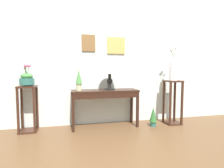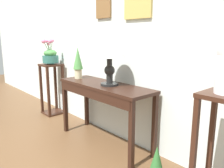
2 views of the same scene
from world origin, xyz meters
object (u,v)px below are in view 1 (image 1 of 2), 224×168
at_px(pedestal_stand_left, 28,109).
at_px(planter_bowl_wide_left, 27,78).
at_px(potted_plant_on_console, 79,79).
at_px(pedestal_stand_right, 173,102).
at_px(console_table, 105,95).
at_px(table_lamp, 110,70).
at_px(flower_vase_tall_right, 173,69).
at_px(potted_plant_floor, 153,116).

height_order(pedestal_stand_left, planter_bowl_wide_left, planter_bowl_wide_left).
xyz_separation_m(potted_plant_on_console, pedestal_stand_right, (1.88, -0.09, -0.49)).
bearing_deg(planter_bowl_wide_left, console_table, -2.73).
xyz_separation_m(table_lamp, planter_bowl_wide_left, (-1.48, 0.04, -0.15)).
xyz_separation_m(pedestal_stand_left, flower_vase_tall_right, (2.77, -0.16, 0.71)).
bearing_deg(table_lamp, potted_plant_on_console, -177.53).
bearing_deg(potted_plant_on_console, planter_bowl_wide_left, 175.72).
height_order(pedestal_stand_left, potted_plant_floor, pedestal_stand_left).
relative_size(console_table, flower_vase_tall_right, 1.91).
xyz_separation_m(table_lamp, pedestal_stand_left, (-1.48, 0.04, -0.70)).
relative_size(potted_plant_on_console, pedestal_stand_left, 0.48).
bearing_deg(console_table, flower_vase_tall_right, -3.68).
xyz_separation_m(pedestal_stand_left, pedestal_stand_right, (2.77, -0.16, 0.03)).
height_order(table_lamp, flower_vase_tall_right, flower_vase_tall_right).
bearing_deg(console_table, potted_plant_floor, -10.74).
bearing_deg(pedestal_stand_left, console_table, -2.85).
bearing_deg(flower_vase_tall_right, potted_plant_floor, -169.58).
bearing_deg(potted_plant_floor, pedestal_stand_right, 10.34).
bearing_deg(console_table, planter_bowl_wide_left, 177.27).
distance_m(pedestal_stand_left, pedestal_stand_right, 2.78).
height_order(console_table, pedestal_stand_right, pedestal_stand_right).
bearing_deg(planter_bowl_wide_left, table_lamp, -1.61).
bearing_deg(potted_plant_floor, console_table, 169.26).
bearing_deg(potted_plant_floor, flower_vase_tall_right, 10.42).
xyz_separation_m(planter_bowl_wide_left, pedestal_stand_right, (2.77, -0.16, -0.51)).
bearing_deg(potted_plant_on_console, pedestal_stand_right, -2.70).
height_order(table_lamp, potted_plant_floor, table_lamp).
distance_m(planter_bowl_wide_left, potted_plant_floor, 2.44).
xyz_separation_m(console_table, pedestal_stand_left, (-1.39, 0.07, -0.21)).
bearing_deg(potted_plant_on_console, pedestal_stand_left, 175.53).
height_order(planter_bowl_wide_left, flower_vase_tall_right, flower_vase_tall_right).
height_order(console_table, potted_plant_on_console, potted_plant_on_console).
distance_m(planter_bowl_wide_left, pedestal_stand_right, 2.82).
bearing_deg(table_lamp, planter_bowl_wide_left, 178.39).
distance_m(pedestal_stand_right, flower_vase_tall_right, 0.68).
height_order(table_lamp, pedestal_stand_right, table_lamp).
bearing_deg(pedestal_stand_left, pedestal_stand_right, -3.27).
bearing_deg(pedestal_stand_left, planter_bowl_wide_left, -58.35).
relative_size(console_table, potted_plant_floor, 3.38).
bearing_deg(pedestal_stand_left, potted_plant_floor, -6.03).
bearing_deg(potted_plant_on_console, console_table, 0.11).
relative_size(potted_plant_on_console, potted_plant_floor, 1.06).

